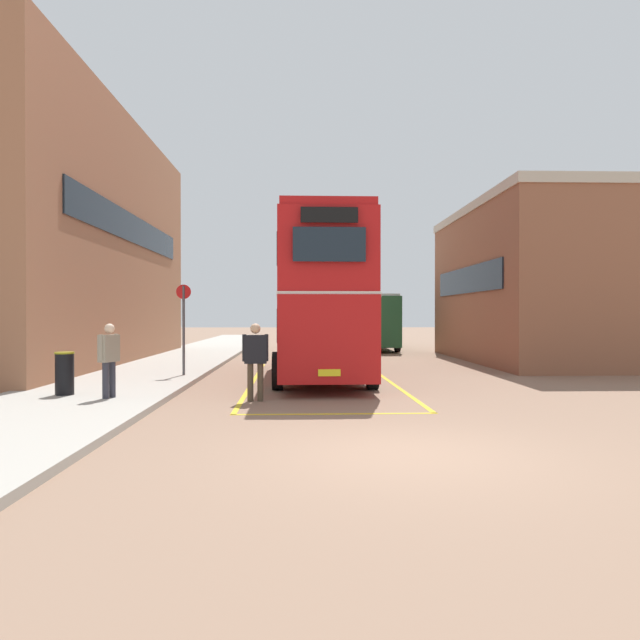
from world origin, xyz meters
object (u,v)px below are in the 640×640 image
(litter_bin, at_px, (65,373))
(bus_stop_sign, at_px, (184,321))
(pedestrian_waiting_near, at_px, (109,355))
(single_deck_bus, at_px, (368,320))
(double_decker_bus, at_px, (320,297))
(pedestrian_boarding, at_px, (255,356))

(litter_bin, relative_size, bus_stop_sign, 0.36)
(pedestrian_waiting_near, xyz_separation_m, litter_bin, (-1.18, 0.56, -0.45))
(single_deck_bus, xyz_separation_m, litter_bin, (-9.24, -20.33, -1.01))
(double_decker_bus, bearing_deg, pedestrian_boarding, -107.51)
(single_deck_bus, relative_size, pedestrian_boarding, 4.96)
(pedestrian_boarding, height_order, pedestrian_waiting_near, pedestrian_waiting_near)
(litter_bin, height_order, bus_stop_sign, bus_stop_sign)
(pedestrian_boarding, distance_m, bus_stop_sign, 5.35)
(single_deck_bus, height_order, litter_bin, single_deck_bus)
(pedestrian_waiting_near, bearing_deg, pedestrian_boarding, 6.46)
(single_deck_bus, height_order, bus_stop_sign, single_deck_bus)
(double_decker_bus, bearing_deg, bus_stop_sign, -172.81)
(single_deck_bus, bearing_deg, litter_bin, -114.45)
(double_decker_bus, xyz_separation_m, bus_stop_sign, (-4.16, -0.52, -0.73))
(double_decker_bus, xyz_separation_m, single_deck_bus, (3.24, 15.34, -0.87))
(pedestrian_boarding, relative_size, pedestrian_waiting_near, 1.08)
(double_decker_bus, xyz_separation_m, pedestrian_boarding, (-1.63, -5.18, -1.47))
(pedestrian_waiting_near, distance_m, bus_stop_sign, 5.11)
(litter_bin, bearing_deg, bus_stop_sign, 67.55)
(pedestrian_waiting_near, height_order, litter_bin, pedestrian_waiting_near)
(litter_bin, bearing_deg, pedestrian_waiting_near, -25.20)
(single_deck_bus, height_order, pedestrian_waiting_near, single_deck_bus)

